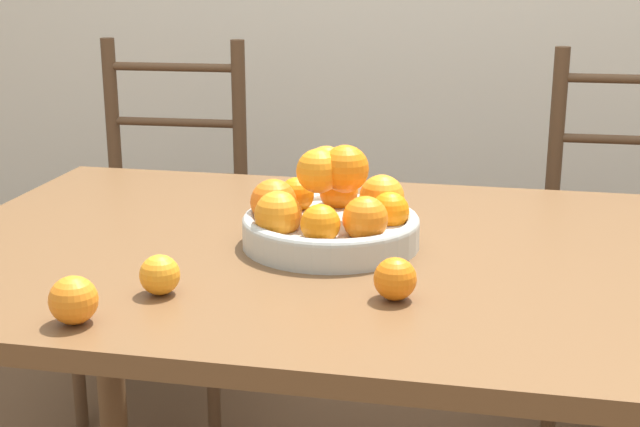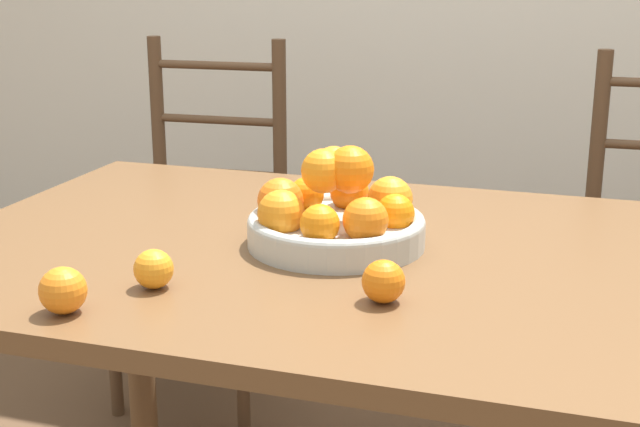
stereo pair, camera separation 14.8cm
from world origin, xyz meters
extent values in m
cube|color=brown|center=(0.00, 0.00, 0.74)|extent=(1.52, 0.98, 0.03)
cylinder|color=brown|center=(-0.68, 0.41, 0.36)|extent=(0.07, 0.07, 0.72)
cylinder|color=#B2B7B2|center=(-0.04, 0.01, 0.78)|extent=(0.32, 0.32, 0.05)
torus|color=#B2B7B2|center=(-0.04, 0.01, 0.80)|extent=(0.32, 0.32, 0.02)
sphere|color=orange|center=(0.06, 0.02, 0.82)|extent=(0.07, 0.07, 0.07)
sphere|color=orange|center=(0.04, 0.08, 0.83)|extent=(0.08, 0.08, 0.08)
sphere|color=orange|center=(-0.04, 0.12, 0.83)|extent=(0.07, 0.07, 0.07)
sphere|color=orange|center=(-0.12, 0.08, 0.83)|extent=(0.07, 0.07, 0.07)
sphere|color=orange|center=(-0.14, 0.01, 0.83)|extent=(0.08, 0.08, 0.08)
sphere|color=orange|center=(-0.12, -0.06, 0.83)|extent=(0.08, 0.08, 0.08)
sphere|color=orange|center=(-0.04, -0.09, 0.83)|extent=(0.07, 0.07, 0.07)
sphere|color=orange|center=(0.03, -0.06, 0.83)|extent=(0.08, 0.08, 0.08)
sphere|color=orange|center=(-0.01, 0.01, 0.90)|extent=(0.08, 0.08, 0.08)
sphere|color=orange|center=(-0.05, 0.04, 0.89)|extent=(0.07, 0.07, 0.07)
sphere|color=orange|center=(-0.06, -0.01, 0.90)|extent=(0.08, 0.08, 0.08)
sphere|color=orange|center=(-0.25, -0.28, 0.79)|extent=(0.06, 0.06, 0.06)
sphere|color=orange|center=(-0.33, -0.41, 0.79)|extent=(0.07, 0.07, 0.07)
sphere|color=orange|center=(0.11, -0.23, 0.79)|extent=(0.07, 0.07, 0.07)
cylinder|color=#513823|center=(-0.85, 0.55, 0.23)|extent=(0.04, 0.04, 0.46)
cylinder|color=#513823|center=(-0.47, 0.57, 0.23)|extent=(0.04, 0.04, 0.46)
cylinder|color=#513823|center=(-0.86, 0.91, 0.51)|extent=(0.04, 0.04, 1.03)
cylinder|color=#513823|center=(-0.48, 0.93, 0.51)|extent=(0.04, 0.04, 1.03)
cube|color=#513823|center=(-0.67, 0.74, 0.48)|extent=(0.44, 0.42, 0.04)
cylinder|color=#513823|center=(-0.67, 0.92, 0.63)|extent=(0.38, 0.04, 0.02)
cylinder|color=#513823|center=(-0.67, 0.92, 0.79)|extent=(0.38, 0.04, 0.02)
cylinder|color=#513823|center=(-0.67, 0.92, 0.95)|extent=(0.38, 0.04, 0.02)
cylinder|color=#513823|center=(0.40, 0.56, 0.23)|extent=(0.04, 0.04, 0.46)
cylinder|color=#513823|center=(0.39, 0.92, 0.51)|extent=(0.04, 0.04, 1.03)
camera|label=1|loc=(0.25, -1.48, 1.26)|focal=50.00mm
camera|label=2|loc=(0.39, -1.44, 1.26)|focal=50.00mm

